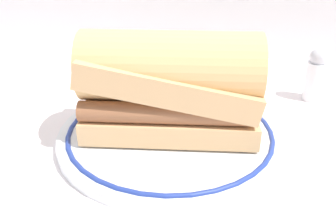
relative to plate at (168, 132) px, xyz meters
name	(u,v)px	position (x,y,z in m)	size (l,w,h in m)	color
ground_plane	(170,138)	(0.00, 0.00, -0.01)	(1.50, 1.50, 0.00)	white
plate	(168,132)	(0.00, 0.00, 0.00)	(0.27, 0.27, 0.01)	white
sausage_sandwich	(168,83)	(0.00, 0.00, 0.07)	(0.22, 0.13, 0.12)	tan
salt_shaker	(316,75)	(0.19, 0.16, 0.03)	(0.03, 0.03, 0.08)	white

